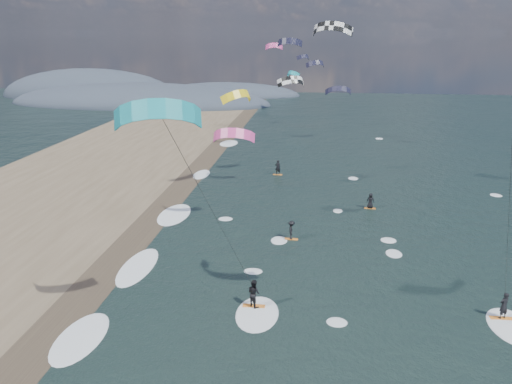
# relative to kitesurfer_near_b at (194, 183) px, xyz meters

# --- Properties ---
(wet_sand_strip) EXTENTS (3.00, 240.00, 0.00)m
(wet_sand_strip) POSITION_rel_kitesurfer_near_b_xyz_m (-8.66, 3.83, -9.21)
(wet_sand_strip) COLOR #382D23
(wet_sand_strip) RESTS_ON ground
(coastal_hills) EXTENTS (80.00, 41.00, 15.00)m
(coastal_hills) POSITION_rel_kitesurfer_near_b_xyz_m (-41.51, 101.69, -9.22)
(coastal_hills) COLOR #3D4756
(coastal_hills) RESTS_ON ground
(kitesurfer_near_b) EXTENTS (7.20, 8.69, 14.07)m
(kitesurfer_near_b) POSITION_rel_kitesurfer_near_b_xyz_m (0.00, 0.00, 0.00)
(kitesurfer_near_b) COLOR orange
(kitesurfer_near_b) RESTS_ON ground
(far_kitesurfers) EXTENTS (10.95, 20.36, 1.80)m
(far_kitesurfers) POSITION_rel_kitesurfer_near_b_xyz_m (5.42, 22.44, -8.40)
(far_kitesurfers) COLOR orange
(far_kitesurfers) RESTS_ON ground
(bg_kite_field) EXTENTS (14.35, 70.30, 9.97)m
(bg_kite_field) POSITION_rel_kitesurfer_near_b_xyz_m (3.10, 45.90, 2.45)
(bg_kite_field) COLOR black
(bg_kite_field) RESTS_ON ground
(shoreline_surf) EXTENTS (2.40, 79.40, 0.11)m
(shoreline_surf) POSITION_rel_kitesurfer_near_b_xyz_m (-7.46, 8.58, -9.22)
(shoreline_surf) COLOR white
(shoreline_surf) RESTS_ON ground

